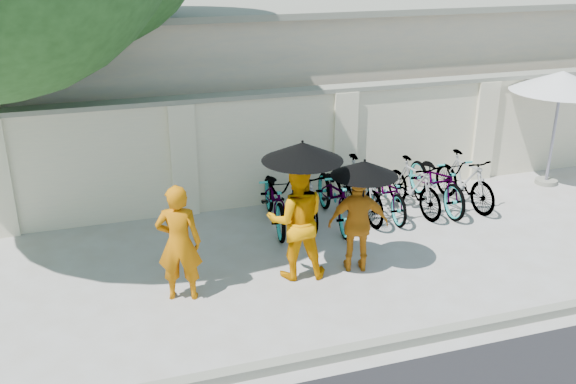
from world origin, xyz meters
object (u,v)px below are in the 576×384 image
object	(u,v)px
monk_left	(179,243)
monk_right	(358,224)
monk_center	(297,220)
patio_umbrella	(562,83)

from	to	relation	value
monk_left	monk_right	bearing A→B (deg)	-164.88
monk_center	patio_umbrella	world-z (taller)	patio_umbrella
monk_left	patio_umbrella	bearing A→B (deg)	-149.44
monk_center	patio_umbrella	size ratio (longest dim) A/B	0.77
monk_left	monk_right	distance (m)	2.59
monk_left	monk_center	world-z (taller)	monk_center
monk_left	patio_umbrella	size ratio (longest dim) A/B	0.73
monk_right	patio_umbrella	size ratio (longest dim) A/B	0.66
monk_center	patio_umbrella	distance (m)	6.40
monk_center	patio_umbrella	xyz separation A→B (m)	(5.96, 2.02, 1.17)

